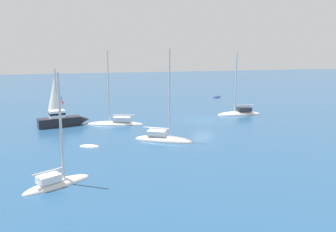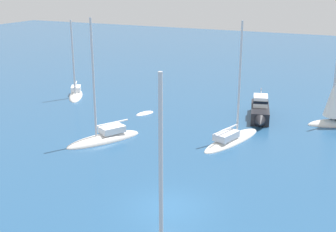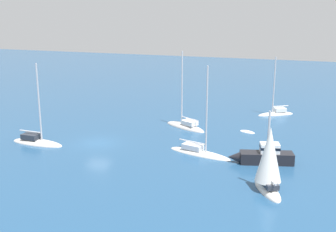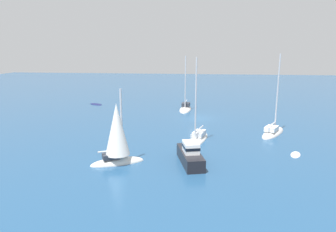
# 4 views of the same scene
# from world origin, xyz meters

# --- Properties ---
(ground_plane) EXTENTS (160.00, 160.00, 0.00)m
(ground_plane) POSITION_xyz_m (0.00, 0.00, 0.00)
(ground_plane) COLOR navy
(yacht) EXTENTS (6.18, 2.05, 9.07)m
(yacht) POSITION_xyz_m (6.08, 2.24, 0.17)
(yacht) COLOR silver
(yacht) RESTS_ON ground
(rib) EXTENTS (2.60, 3.13, 0.35)m
(rib) POSITION_xyz_m (8.92, 18.31, 0.00)
(rib) COLOR #191E4C
(rib) RESTS_ON ground
(dinghy) EXTENTS (2.07, 1.47, 0.36)m
(dinghy) POSITION_xyz_m (-14.50, -9.24, 0.00)
(dinghy) COLOR white
(dinghy) RESTS_ON ground
(sloop) EXTENTS (6.11, 4.35, 9.63)m
(sloop) POSITION_xyz_m (-7.17, -8.73, 0.16)
(sloop) COLOR silver
(sloop) RESTS_ON ground
(ketch) EXTENTS (6.91, 3.25, 9.24)m
(ketch) POSITION_xyz_m (-11.12, -0.07, 0.17)
(ketch) COLOR silver
(ketch) RESTS_ON ground
(yacht_2) EXTENTS (3.29, 4.73, 6.92)m
(yacht_2) POSITION_xyz_m (-18.47, 6.52, 2.22)
(yacht_2) COLOR silver
(yacht_2) RESTS_ON ground
(launch) EXTENTS (6.16, 2.78, 2.61)m
(launch) POSITION_xyz_m (-17.41, 0.45, 0.73)
(launch) COLOR black
(launch) RESTS_ON ground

